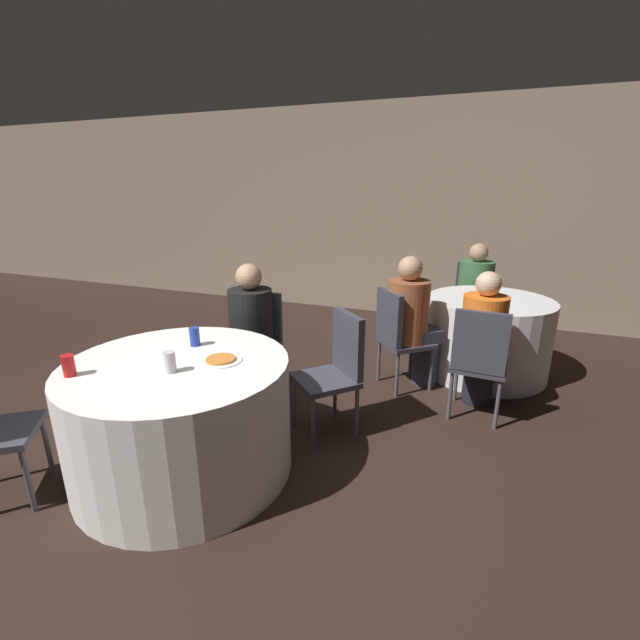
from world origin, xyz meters
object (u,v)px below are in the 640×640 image
chair_near_north (257,336)px  person_black_shirt (248,335)px  chair_far_southwest (397,332)px  person_green_jacket (475,293)px  chair_far_north (473,295)px  chair_near_northeast (337,363)px  chair_far_south (479,356)px  person_orange_shirt (482,343)px  table_far (487,336)px  pizza_plate_near (221,360)px  soda_can_silver (170,362)px  soda_can_red (69,366)px  bottle_far (494,287)px  soda_can_blue (195,337)px  person_floral_shirt (413,321)px  table_near (182,417)px

chair_near_north → person_black_shirt: 0.17m
chair_far_southwest → person_green_jacket: 1.58m
chair_near_north → chair_far_north: size_ratio=1.00×
chair_near_northeast → chair_far_south: (0.95, 0.52, 0.00)m
person_orange_shirt → table_far: bearing=90.0°
chair_far_southwest → pizza_plate_near: 1.73m
soda_can_silver → chair_far_southwest: bearing=61.8°
soda_can_red → bottle_far: size_ratio=0.57×
person_orange_shirt → soda_can_blue: 2.15m
chair_far_north → pizza_plate_near: (-1.34, -3.14, 0.21)m
chair_far_south → person_floral_shirt: size_ratio=0.76×
pizza_plate_near → chair_far_southwest: bearing=63.1°
table_near → table_far: bearing=52.4°
table_far → soda_can_blue: bearing=-132.3°
pizza_plate_near → soda_can_red: (-0.66, -0.48, 0.05)m
person_black_shirt → soda_can_red: (-0.37, -1.30, 0.20)m
person_black_shirt → person_orange_shirt: bearing=-166.6°
table_near → person_black_shirt: size_ratio=1.15×
chair_far_north → soda_can_red: (-2.00, -3.62, 0.27)m
table_far → pizza_plate_near: 2.68m
chair_near_northeast → chair_near_north: 0.87m
person_black_shirt → soda_can_silver: bearing=93.1°
pizza_plate_near → soda_can_silver: soda_can_silver is taller
chair_far_north → chair_far_southwest: size_ratio=1.00×
chair_far_southwest → person_floral_shirt: 0.17m
table_far → soda_can_red: 3.46m
chair_far_south → chair_far_southwest: size_ratio=1.00×
chair_near_northeast → person_green_jacket: 2.47m
chair_near_northeast → chair_far_southwest: bearing=-63.4°
person_orange_shirt → soda_can_blue: person_orange_shirt is taller
chair_far_southwest → soda_can_silver: (-0.95, -1.77, 0.27)m
chair_far_southwest → person_floral_shirt: (0.12, 0.10, 0.08)m
chair_far_southwest → soda_can_blue: chair_far_southwest is taller
table_near → soda_can_red: bearing=-139.0°
person_green_jacket → person_floral_shirt: person_floral_shirt is taller
chair_far_southwest → bottle_far: size_ratio=4.18×
chair_near_northeast → chair_far_north: size_ratio=1.00×
bottle_far → person_orange_shirt: bearing=-94.3°
table_near → chair_near_north: size_ratio=1.49×
person_green_jacket → chair_far_north: bearing=-90.0°
table_far → bottle_far: size_ratio=5.31×
chair_far_south → chair_far_southwest: bearing=157.2°
person_green_jacket → soda_can_silver: 3.58m
chair_near_northeast → soda_can_blue: 1.00m
chair_near_northeast → soda_can_red: bearing=88.2°
chair_near_north → person_orange_shirt: bearing=-171.5°
person_floral_shirt → person_orange_shirt: bearing=23.6°
chair_near_northeast → soda_can_red: chair_near_northeast is taller
table_near → pizza_plate_near: (0.24, 0.11, 0.38)m
table_far → soda_can_silver: 2.98m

